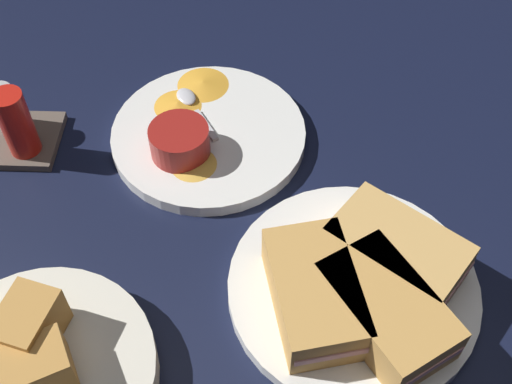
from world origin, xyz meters
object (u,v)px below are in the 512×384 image
ramekin_light_gravy (179,140)px  condiment_caddy (16,126)px  plate_sandwich_main (353,289)px  sandwich_half_far (386,310)px  sandwich_half_extra (396,252)px  spoon_by_dark_ramekin (370,297)px  ramekin_dark_sauce (408,257)px  bread_basket_rear (36,373)px  spoon_by_gravy_ramekin (191,103)px  plate_chips_companion (209,135)px  sandwich_half_near (315,293)px

ramekin_light_gravy → condiment_caddy: bearing=84.6°
plate_sandwich_main → sandwich_half_far: sandwich_half_far is taller
sandwich_half_extra → spoon_by_dark_ramekin: sandwich_half_extra is taller
sandwich_half_far → ramekin_dark_sauce: 6.80cm
bread_basket_rear → condiment_caddy: (29.43, 9.32, 1.16)cm
ramekin_light_gravy → bread_basket_rear: 29.41cm
ramekin_light_gravy → spoon_by_gravy_ramekin: ramekin_light_gravy is taller
bread_basket_rear → plate_chips_companion: bearing=-22.6°
sandwich_half_far → ramekin_dark_sauce: (6.20, -2.79, -0.30)cm
bread_basket_rear → ramekin_light_gravy: bearing=-20.0°
spoon_by_dark_ramekin → spoon_by_gravy_ramekin: 33.25cm
sandwich_half_far → spoon_by_dark_ramekin: bearing=21.1°
plate_chips_companion → ramekin_light_gravy: ramekin_light_gravy is taller
sandwich_half_near → spoon_by_dark_ramekin: bearing=-81.5°
sandwich_half_extra → spoon_by_dark_ramekin: bearing=147.4°
sandwich_half_far → ramekin_light_gravy: sandwich_half_far is taller
plate_sandwich_main → spoon_by_dark_ramekin: spoon_by_dark_ramekin is taller
plate_chips_companion → condiment_caddy: bearing=94.3°
ramekin_dark_sauce → plate_chips_companion: size_ratio=0.28×
sandwich_half_far → ramekin_light_gravy: bearing=45.4°
ramekin_dark_sauce → spoon_by_gravy_ramekin: 33.02cm
sandwich_half_extra → plate_chips_companion: bearing=48.0°
ramekin_dark_sauce → ramekin_light_gravy: (15.01, 24.26, -0.15)cm
sandwich_half_near → spoon_by_dark_ramekin: 6.00cm
condiment_caddy → ramekin_dark_sauce: bearing=-111.1°
sandwich_half_near → ramekin_dark_sauce: 10.39cm
spoon_by_dark_ramekin → plate_chips_companion: (22.23, 17.60, -1.16)cm
sandwich_half_far → ramekin_light_gravy: (21.21, 21.47, -0.45)cm
plate_sandwich_main → condiment_caddy: bearing=63.7°
spoon_by_dark_ramekin → bread_basket_rear: 31.83cm
bread_basket_rear → condiment_caddy: condiment_caddy is taller
sandwich_half_far → ramekin_dark_sauce: sandwich_half_far is taller
condiment_caddy → plate_chips_companion: bearing=-85.7°
sandwich_half_near → ramekin_light_gravy: (19.57, 14.93, -0.45)cm
sandwich_half_near → sandwich_half_far: size_ratio=0.96×
plate_sandwich_main → plate_chips_companion: (20.61, 16.11, 0.00)cm
spoon_by_gravy_ramekin → sandwich_half_far: bearing=-144.0°
ramekin_dark_sauce → bread_basket_rear: 36.58cm
sandwich_half_far → bread_basket_rear: bearing=101.5°
sandwich_half_near → bread_basket_rear: size_ratio=0.68×
spoon_by_gravy_ramekin → plate_chips_companion: bearing=-149.4°
sandwich_half_extra → sandwich_half_near: bearing=120.9°
plate_sandwich_main → sandwich_half_extra: (2.45, -4.09, 3.20)cm
sandwich_half_near → sandwich_half_far: (-1.64, -6.54, 0.00)cm
plate_chips_companion → spoon_by_gravy_ramekin: size_ratio=2.52×
spoon_by_gravy_ramekin → sandwich_half_near: bearing=-152.0°
plate_sandwich_main → spoon_by_gravy_ramekin: bearing=36.8°
spoon_by_dark_ramekin → ramekin_light_gravy: ramekin_light_gravy is taller
spoon_by_dark_ramekin → condiment_caddy: (20.55, 39.88, 1.44)cm
ramekin_light_gravy → spoon_by_dark_ramekin: bearing=-132.4°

